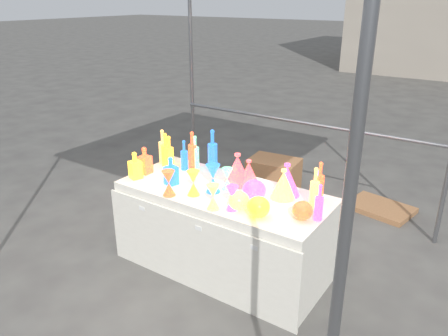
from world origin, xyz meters
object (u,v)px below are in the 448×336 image
Objects in this scene: display_table at (223,230)px; globe_0 at (258,208)px; bottle_0 at (166,150)px; decanter_0 at (135,165)px; cardboard_box_closed at (273,176)px; hourglass_0 at (169,183)px; lampshade_0 at (249,172)px.

globe_0 is (0.47, -0.24, 0.45)m from display_table.
bottle_0 reaches higher than display_table.
decanter_0 is 1.27m from globe_0.
cardboard_box_closed is 2.37× the size of decanter_0.
globe_0 reaches higher than display_table.
decanter_0 is 0.50m from hourglass_0.
display_table is at bearing 45.91° from hourglass_0.
display_table is 0.66m from hourglass_0.
globe_0 is at bearing 18.37° from decanter_0.
cardboard_box_closed is 2.18m from globe_0.
lampshade_0 is at bearing 63.76° from display_table.
decanter_0 is at bearing -131.40° from lampshade_0.
bottle_0 reaches higher than lampshade_0.
cardboard_box_closed is 1.70m from bottle_0.
cardboard_box_closed is at bearing 114.38° from globe_0.
bottle_0 is at bearing -153.74° from lampshade_0.
bottle_0 is 0.39m from decanter_0.
bottle_0 is 1.88× the size of globe_0.
lampshade_0 is at bearing 52.22° from hourglass_0.
bottle_0 is 1.53× the size of hourglass_0.
globe_0 is (0.79, 0.09, -0.04)m from hourglass_0.
lampshade_0 reaches higher than hourglass_0.
hourglass_0 is (0.08, -2.00, 0.64)m from cardboard_box_closed.
globe_0 is (1.27, -0.02, -0.05)m from decanter_0.
display_table is 10.56× the size of globe_0.
cardboard_box_closed is 2.58× the size of lampshade_0.
lampshade_0 reaches higher than globe_0.
display_table is 5.62× the size of bottle_0.
bottle_0 is 0.68m from hourglass_0.
cardboard_box_closed is 2.04m from decanter_0.
hourglass_0 is 0.94× the size of lampshade_0.
cardboard_box_closed is at bearing 97.08° from decanter_0.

